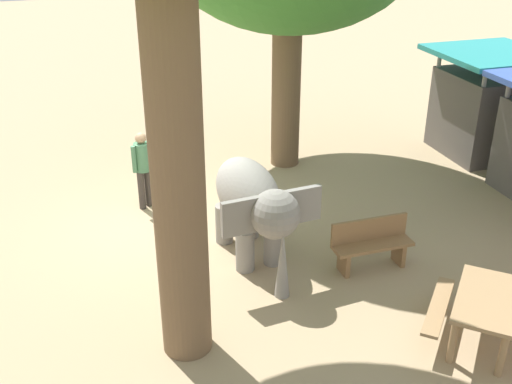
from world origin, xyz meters
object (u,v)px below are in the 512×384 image
object	(u,v)px
person_handler	(143,164)
picnic_table_near	(485,309)
market_stall_teal	(484,108)
wooden_bench	(371,242)
elephant	(253,203)

from	to	relation	value
person_handler	picnic_table_near	distance (m)	6.94
person_handler	market_stall_teal	size ratio (longest dim) A/B	0.64
person_handler	wooden_bench	size ratio (longest dim) A/B	1.15
elephant	picnic_table_near	xyz separation A→B (m)	(3.10, 2.45, -0.53)
elephant	market_stall_teal	distance (m)	7.45
person_handler	picnic_table_near	world-z (taller)	person_handler
picnic_table_near	market_stall_teal	xyz separation A→B (m)	(-6.22, 4.32, 0.55)
market_stall_teal	person_handler	bearing A→B (deg)	-86.28
wooden_bench	picnic_table_near	world-z (taller)	wooden_bench
person_handler	market_stall_teal	world-z (taller)	market_stall_teal
elephant	wooden_bench	world-z (taller)	elephant
person_handler	wooden_bench	xyz separation A→B (m)	(3.39, 3.38, -0.48)
picnic_table_near	elephant	bearing A→B (deg)	-100.00
elephant	person_handler	size ratio (longest dim) A/B	1.57
market_stall_teal	wooden_bench	bearing A→B (deg)	-51.39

